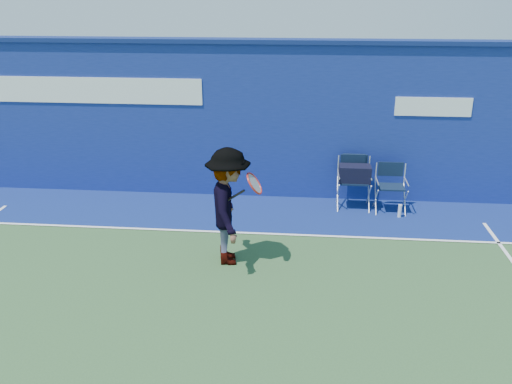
# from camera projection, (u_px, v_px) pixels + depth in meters

# --- Properties ---
(ground) EXTENTS (80.00, 80.00, 0.00)m
(ground) POSITION_uv_depth(u_px,v_px,m) (193.00, 347.00, 6.38)
(ground) COLOR #2E502A
(ground) RESTS_ON ground
(stadium_wall) EXTENTS (24.00, 0.50, 3.08)m
(stadium_wall) POSITION_uv_depth(u_px,v_px,m) (242.00, 119.00, 10.68)
(stadium_wall) COLOR navy
(stadium_wall) RESTS_ON ground
(out_of_bounds_strip) EXTENTS (24.00, 1.80, 0.01)m
(out_of_bounds_strip) POSITION_uv_depth(u_px,v_px,m) (236.00, 213.00, 10.20)
(out_of_bounds_strip) COLOR navy
(out_of_bounds_strip) RESTS_ON ground
(court_lines) EXTENTS (24.00, 12.00, 0.01)m
(court_lines) POSITION_uv_depth(u_px,v_px,m) (202.00, 318.00, 6.94)
(court_lines) COLOR white
(court_lines) RESTS_ON out_of_bounds_strip
(directors_chair_left) EXTENTS (0.59, 0.55, 1.00)m
(directors_chair_left) POSITION_uv_depth(u_px,v_px,m) (354.00, 187.00, 10.30)
(directors_chair_left) COLOR silver
(directors_chair_left) RESTS_ON ground
(directors_chair_right) EXTENTS (0.54, 0.48, 0.90)m
(directors_chair_right) POSITION_uv_depth(u_px,v_px,m) (390.00, 197.00, 10.19)
(directors_chair_right) COLOR silver
(directors_chair_right) RESTS_ON ground
(water_bottle) EXTENTS (0.07, 0.07, 0.25)m
(water_bottle) POSITION_uv_depth(u_px,v_px,m) (400.00, 211.00, 9.95)
(water_bottle) COLOR silver
(water_bottle) RESTS_ON ground
(tennis_player) EXTENTS (0.97, 1.27, 1.81)m
(tennis_player) POSITION_uv_depth(u_px,v_px,m) (229.00, 207.00, 8.09)
(tennis_player) COLOR #EA4738
(tennis_player) RESTS_ON ground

